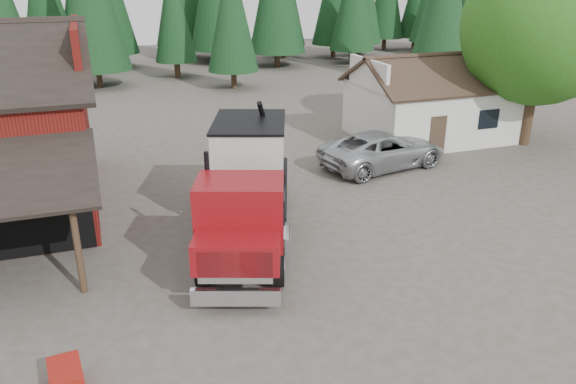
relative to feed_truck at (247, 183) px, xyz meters
name	(u,v)px	position (x,y,z in m)	size (l,w,h in m)	color
ground	(288,294)	(0.06, -4.03, -2.05)	(120.00, 120.00, 0.00)	#4F473E
farmhouse	(431,107)	(13.06, 8.97, -0.38)	(8.60, 6.42, 4.65)	silver
deciduous_tree	(542,31)	(17.07, 5.95, 3.86)	(8.00, 8.00, 10.20)	#382619
conifer_backdrop	(142,69)	(0.06, 37.97, -2.05)	(76.00, 16.00, 16.00)	#10321B
near_pine_b	(232,11)	(6.06, 25.97, 3.84)	(3.96, 3.96, 10.40)	#382619
feed_truck	(247,183)	(0.00, 0.00, 0.00)	(5.66, 10.00, 4.38)	black
silver_car	(383,150)	(8.06, 5.14, -1.18)	(2.87, 6.22, 1.73)	#B6B9BE
equip_box	(66,378)	(-5.94, -6.14, -1.75)	(0.70, 1.10, 0.60)	maroon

